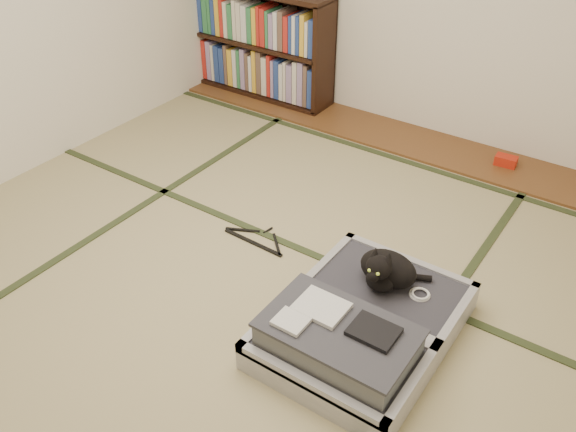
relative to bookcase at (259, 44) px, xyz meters
The scene contains 10 objects.
floor 2.56m from the bookcase, 55.20° to the right, with size 4.50×4.50×0.00m, color tan.
wood_strip 1.51m from the bookcase, ahead, with size 4.00×0.50×0.02m, color brown.
red_item 2.26m from the bookcase, ahead, with size 0.15×0.09×0.07m, color #B5200E.
room_shell 2.72m from the bookcase, 55.20° to the right, with size 4.50×4.50×4.50m.
tatami_borders 2.18m from the bookcase, 47.60° to the right, with size 4.00×4.50×0.01m.
bookcase is the anchor object (origin of this frame).
suitcase 3.06m from the bookcase, 44.17° to the right, with size 0.78×1.04×0.31m.
cat 2.84m from the bookcase, 40.23° to the right, with size 0.35×0.35×0.28m.
cable_coil 2.97m from the bookcase, 37.50° to the right, with size 0.11×0.11×0.03m.
hanger 2.21m from the bookcase, 53.84° to the right, with size 0.44×0.21×0.01m.
Camera 1 is at (1.65, -1.97, 2.23)m, focal length 38.00 mm.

